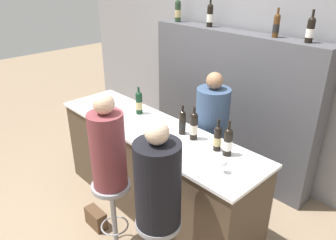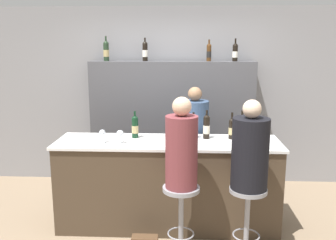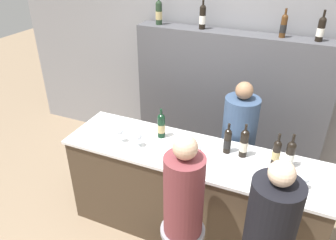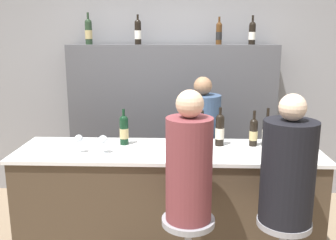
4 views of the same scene
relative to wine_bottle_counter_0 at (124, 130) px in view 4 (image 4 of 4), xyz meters
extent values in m
cube|color=gray|center=(0.38, 1.37, 0.16)|extent=(6.40, 0.05, 2.60)
cube|color=#473828|center=(0.38, -0.13, -0.65)|extent=(2.47, 0.65, 0.98)
cube|color=white|center=(0.38, -0.13, -0.15)|extent=(2.51, 0.69, 0.03)
cube|color=#4C4C51|center=(0.38, 1.14, -0.23)|extent=(2.34, 0.28, 1.83)
cylinder|color=black|center=(0.00, 0.00, -0.02)|extent=(0.07, 0.07, 0.22)
cylinder|color=tan|center=(0.00, 0.00, -0.03)|extent=(0.08, 0.08, 0.09)
sphere|color=black|center=(0.00, 0.00, 0.09)|extent=(0.07, 0.07, 0.07)
cylinder|color=black|center=(0.00, 0.00, 0.14)|extent=(0.02, 0.02, 0.08)
cylinder|color=black|center=(0.67, 0.00, -0.03)|extent=(0.07, 0.07, 0.21)
cylinder|color=black|center=(0.67, 0.00, -0.04)|extent=(0.07, 0.07, 0.08)
sphere|color=black|center=(0.67, 0.00, 0.08)|extent=(0.07, 0.07, 0.07)
cylinder|color=black|center=(0.67, 0.00, 0.13)|extent=(0.02, 0.02, 0.08)
cylinder|color=black|center=(0.82, 0.00, -0.01)|extent=(0.07, 0.07, 0.24)
cylinder|color=beige|center=(0.82, 0.00, -0.02)|extent=(0.08, 0.08, 0.09)
sphere|color=black|center=(0.82, 0.00, 0.11)|extent=(0.07, 0.07, 0.07)
cylinder|color=black|center=(0.82, 0.00, 0.16)|extent=(0.02, 0.02, 0.08)
cylinder|color=black|center=(1.11, 0.00, -0.03)|extent=(0.07, 0.07, 0.20)
cylinder|color=tan|center=(1.11, 0.00, -0.04)|extent=(0.07, 0.07, 0.08)
sphere|color=black|center=(1.11, 0.00, 0.07)|extent=(0.07, 0.07, 0.07)
cylinder|color=black|center=(1.11, 0.00, 0.13)|extent=(0.02, 0.02, 0.09)
cylinder|color=black|center=(1.22, 0.00, -0.02)|extent=(0.08, 0.08, 0.22)
cylinder|color=white|center=(1.22, 0.00, -0.03)|extent=(0.08, 0.08, 0.09)
sphere|color=black|center=(1.22, 0.00, 0.09)|extent=(0.08, 0.08, 0.08)
cylinder|color=black|center=(1.22, 0.00, 0.15)|extent=(0.02, 0.02, 0.10)
cylinder|color=#233823|center=(-0.55, 1.14, 0.81)|extent=(0.08, 0.08, 0.24)
cylinder|color=tan|center=(-0.55, 1.14, 0.80)|extent=(0.08, 0.08, 0.10)
sphere|color=#233823|center=(-0.55, 1.14, 0.93)|extent=(0.08, 0.08, 0.08)
cylinder|color=#233823|center=(-0.55, 1.14, 0.99)|extent=(0.02, 0.02, 0.09)
cylinder|color=black|center=(0.00, 1.14, 0.80)|extent=(0.07, 0.07, 0.23)
cylinder|color=white|center=(0.00, 1.14, 0.79)|extent=(0.07, 0.07, 0.09)
sphere|color=black|center=(0.00, 1.14, 0.92)|extent=(0.07, 0.07, 0.07)
cylinder|color=black|center=(0.00, 1.14, 0.97)|extent=(0.02, 0.02, 0.07)
cylinder|color=#4C2D14|center=(0.90, 1.14, 0.79)|extent=(0.07, 0.07, 0.21)
cylinder|color=black|center=(0.90, 1.14, 0.78)|extent=(0.07, 0.07, 0.08)
sphere|color=#4C2D14|center=(0.90, 1.14, 0.90)|extent=(0.07, 0.07, 0.07)
cylinder|color=#4C2D14|center=(0.90, 1.14, 0.95)|extent=(0.02, 0.02, 0.08)
cylinder|color=black|center=(1.26, 1.14, 0.79)|extent=(0.07, 0.07, 0.21)
cylinder|color=white|center=(1.26, 1.14, 0.78)|extent=(0.08, 0.08, 0.08)
sphere|color=black|center=(1.26, 1.14, 0.90)|extent=(0.07, 0.07, 0.07)
cylinder|color=black|center=(1.26, 1.14, 0.96)|extent=(0.02, 0.02, 0.09)
cylinder|color=silver|center=(-0.33, -0.24, -0.13)|extent=(0.06, 0.06, 0.00)
cylinder|color=silver|center=(-0.33, -0.24, -0.09)|extent=(0.01, 0.01, 0.08)
sphere|color=silver|center=(-0.33, -0.24, -0.02)|extent=(0.07, 0.07, 0.07)
cylinder|color=silver|center=(-0.13, -0.24, -0.13)|extent=(0.07, 0.07, 0.00)
cylinder|color=silver|center=(-0.13, -0.24, -0.09)|extent=(0.01, 0.01, 0.07)
sphere|color=silver|center=(-0.13, -0.24, -0.02)|extent=(0.08, 0.08, 0.08)
cylinder|color=silver|center=(0.46, -0.24, -0.13)|extent=(0.07, 0.07, 0.00)
cylinder|color=silver|center=(0.46, -0.24, -0.08)|extent=(0.01, 0.01, 0.09)
sphere|color=silver|center=(0.46, -0.24, 0.00)|extent=(0.08, 0.08, 0.08)
cylinder|color=silver|center=(1.37, -0.24, -0.13)|extent=(0.06, 0.06, 0.00)
cylinder|color=silver|center=(1.37, -0.24, -0.10)|extent=(0.01, 0.01, 0.06)
sphere|color=silver|center=(1.37, -0.24, -0.04)|extent=(0.06, 0.06, 0.06)
cube|color=white|center=(0.71, -0.29, -0.13)|extent=(0.21, 0.30, 0.00)
cylinder|color=gray|center=(0.54, -0.78, -0.43)|extent=(0.36, 0.36, 0.04)
cylinder|color=brown|center=(0.54, -0.78, -0.06)|extent=(0.31, 0.31, 0.70)
sphere|color=#D8AD8C|center=(0.54, -0.78, 0.37)|extent=(0.18, 0.18, 0.18)
cylinder|color=gray|center=(1.19, -0.78, -0.43)|extent=(0.36, 0.36, 0.04)
cylinder|color=black|center=(1.19, -0.78, -0.07)|extent=(0.35, 0.35, 0.68)
sphere|color=beige|center=(1.19, -0.78, 0.36)|extent=(0.17, 0.17, 0.17)
cylinder|color=#334766|center=(0.69, 0.43, -0.45)|extent=(0.35, 0.35, 1.38)
sphere|color=#936B4C|center=(0.69, 0.43, 0.32)|extent=(0.18, 0.18, 0.18)
camera|label=1|loc=(2.66, -2.07, 1.37)|focal=35.00mm
camera|label=2|loc=(0.58, -4.17, 0.96)|focal=40.00mm
camera|label=3|loc=(1.18, -2.53, 1.64)|focal=35.00mm
camera|label=4|loc=(0.49, -3.09, 0.80)|focal=40.00mm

